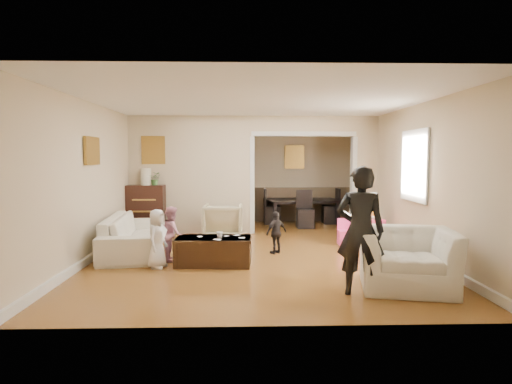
{
  "coord_description": "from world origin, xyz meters",
  "views": [
    {
      "loc": [
        -0.23,
        -7.61,
        1.7
      ],
      "look_at": [
        0.0,
        0.2,
        1.05
      ],
      "focal_mm": 29.62,
      "sensor_mm": 36.0,
      "label": 1
    }
  ],
  "objects_px": {
    "armchair_front": "(406,259)",
    "coffee_table": "(214,251)",
    "adult_person": "(360,231)",
    "dresser": "(147,210)",
    "table_lamp": "(146,177)",
    "cyan_cup": "(363,217)",
    "child_kneel_a": "(157,239)",
    "dining_table": "(301,211)",
    "armchair_back": "(223,221)",
    "coffee_cup": "(220,235)",
    "child_toddler": "(276,232)",
    "child_kneel_b": "(172,233)",
    "sofa": "(134,234)",
    "play_table": "(367,231)"
  },
  "relations": [
    {
      "from": "dresser",
      "to": "child_toddler",
      "type": "distance_m",
      "value": 3.27
    },
    {
      "from": "armchair_back",
      "to": "coffee_cup",
      "type": "xyz_separation_m",
      "value": [
        0.05,
        -2.17,
        0.12
      ]
    },
    {
      "from": "dresser",
      "to": "adult_person",
      "type": "relative_size",
      "value": 0.69
    },
    {
      "from": "table_lamp",
      "to": "dining_table",
      "type": "relative_size",
      "value": 0.2
    },
    {
      "from": "coffee_cup",
      "to": "armchair_front",
      "type": "bearing_deg",
      "value": -26.02
    },
    {
      "from": "child_toddler",
      "to": "armchair_back",
      "type": "bearing_deg",
      "value": -90.41
    },
    {
      "from": "adult_person",
      "to": "child_toddler",
      "type": "bearing_deg",
      "value": -54.84
    },
    {
      "from": "armchair_front",
      "to": "cyan_cup",
      "type": "xyz_separation_m",
      "value": [
        0.22,
        2.77,
        0.15
      ]
    },
    {
      "from": "adult_person",
      "to": "dresser",
      "type": "bearing_deg",
      "value": -34.85
    },
    {
      "from": "armchair_back",
      "to": "play_table",
      "type": "height_order",
      "value": "armchair_back"
    },
    {
      "from": "coffee_cup",
      "to": "table_lamp",
      "type": "bearing_deg",
      "value": 123.2
    },
    {
      "from": "child_kneel_b",
      "to": "child_toddler",
      "type": "xyz_separation_m",
      "value": [
        1.75,
        0.45,
        -0.07
      ]
    },
    {
      "from": "armchair_back",
      "to": "table_lamp",
      "type": "height_order",
      "value": "table_lamp"
    },
    {
      "from": "play_table",
      "to": "dining_table",
      "type": "distance_m",
      "value": 2.71
    },
    {
      "from": "dresser",
      "to": "table_lamp",
      "type": "height_order",
      "value": "table_lamp"
    },
    {
      "from": "play_table",
      "to": "dresser",
      "type": "bearing_deg",
      "value": 167.05
    },
    {
      "from": "sofa",
      "to": "coffee_cup",
      "type": "bearing_deg",
      "value": -127.42
    },
    {
      "from": "cyan_cup",
      "to": "adult_person",
      "type": "bearing_deg",
      "value": -106.62
    },
    {
      "from": "coffee_table",
      "to": "coffee_cup",
      "type": "xyz_separation_m",
      "value": [
        0.1,
        -0.05,
        0.27
      ]
    },
    {
      "from": "sofa",
      "to": "armchair_front",
      "type": "relative_size",
      "value": 1.9
    },
    {
      "from": "child_kneel_a",
      "to": "child_toddler",
      "type": "relative_size",
      "value": 1.21
    },
    {
      "from": "coffee_cup",
      "to": "coffee_table",
      "type": "bearing_deg",
      "value": 153.43
    },
    {
      "from": "coffee_cup",
      "to": "child_kneel_a",
      "type": "xyz_separation_m",
      "value": [
        -0.95,
        -0.1,
        -0.03
      ]
    },
    {
      "from": "armchair_back",
      "to": "child_kneel_b",
      "type": "xyz_separation_m",
      "value": [
        -0.75,
        -1.82,
        0.08
      ]
    },
    {
      "from": "armchair_back",
      "to": "coffee_cup",
      "type": "height_order",
      "value": "armchair_back"
    },
    {
      "from": "dresser",
      "to": "coffee_cup",
      "type": "height_order",
      "value": "dresser"
    },
    {
      "from": "coffee_table",
      "to": "child_toddler",
      "type": "distance_m",
      "value": 1.3
    },
    {
      "from": "cyan_cup",
      "to": "dining_table",
      "type": "bearing_deg",
      "value": 108.29
    },
    {
      "from": "cyan_cup",
      "to": "coffee_cup",
      "type": "bearing_deg",
      "value": -150.04
    },
    {
      "from": "cyan_cup",
      "to": "dining_table",
      "type": "distance_m",
      "value": 2.73
    },
    {
      "from": "adult_person",
      "to": "armchair_front",
      "type": "bearing_deg",
      "value": -145.46
    },
    {
      "from": "play_table",
      "to": "child_kneel_a",
      "type": "height_order",
      "value": "child_kneel_a"
    },
    {
      "from": "child_kneel_a",
      "to": "dining_table",
      "type": "bearing_deg",
      "value": -20.03
    },
    {
      "from": "coffee_table",
      "to": "table_lamp",
      "type": "bearing_deg",
      "value": 122.15
    },
    {
      "from": "cyan_cup",
      "to": "child_kneel_a",
      "type": "bearing_deg",
      "value": -155.58
    },
    {
      "from": "dresser",
      "to": "child_kneel_a",
      "type": "height_order",
      "value": "dresser"
    },
    {
      "from": "dining_table",
      "to": "adult_person",
      "type": "relative_size",
      "value": 1.12
    },
    {
      "from": "armchair_front",
      "to": "child_toddler",
      "type": "relative_size",
      "value": 1.58
    },
    {
      "from": "table_lamp",
      "to": "cyan_cup",
      "type": "height_order",
      "value": "table_lamp"
    },
    {
      "from": "dresser",
      "to": "adult_person",
      "type": "height_order",
      "value": "adult_person"
    },
    {
      "from": "cyan_cup",
      "to": "child_toddler",
      "type": "xyz_separation_m",
      "value": [
        -1.76,
        -0.76,
        -0.16
      ]
    },
    {
      "from": "armchair_back",
      "to": "dining_table",
      "type": "xyz_separation_m",
      "value": [
        1.91,
        1.97,
        -0.05
      ]
    },
    {
      "from": "child_toddler",
      "to": "adult_person",
      "type": "bearing_deg",
      "value": 74.17
    },
    {
      "from": "armchair_back",
      "to": "adult_person",
      "type": "xyz_separation_m",
      "value": [
        1.86,
        -3.63,
        0.43
      ]
    },
    {
      "from": "armchair_front",
      "to": "coffee_table",
      "type": "distance_m",
      "value": 2.88
    },
    {
      "from": "coffee_cup",
      "to": "child_kneel_b",
      "type": "height_order",
      "value": "child_kneel_b"
    },
    {
      "from": "sofa",
      "to": "child_kneel_a",
      "type": "bearing_deg",
      "value": -155.33
    },
    {
      "from": "coffee_table",
      "to": "child_kneel_a",
      "type": "relative_size",
      "value": 1.29
    },
    {
      "from": "child_kneel_a",
      "to": "table_lamp",
      "type": "bearing_deg",
      "value": 29.37
    },
    {
      "from": "child_kneel_b",
      "to": "child_toddler",
      "type": "distance_m",
      "value": 1.81
    }
  ]
}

